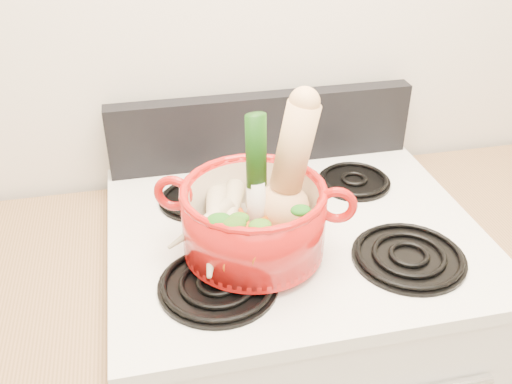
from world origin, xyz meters
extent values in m
cube|color=silver|center=(0.00, 1.75, 1.30)|extent=(3.50, 0.02, 2.60)
cube|color=silver|center=(0.00, 1.40, 0.46)|extent=(0.76, 0.65, 0.92)
cube|color=silver|center=(0.00, 1.40, 0.93)|extent=(0.78, 0.67, 0.03)
cube|color=black|center=(0.00, 1.70, 1.04)|extent=(0.76, 0.05, 0.18)
cylinder|color=black|center=(-0.19, 1.24, 0.96)|extent=(0.22, 0.22, 0.02)
cylinder|color=black|center=(0.19, 1.24, 0.96)|extent=(0.22, 0.22, 0.02)
cylinder|color=black|center=(-0.19, 1.54, 0.96)|extent=(0.17, 0.17, 0.02)
cylinder|color=black|center=(0.19, 1.54, 0.96)|extent=(0.17, 0.17, 0.02)
cylinder|color=#AD120E|center=(-0.10, 1.32, 1.04)|extent=(0.35, 0.35, 0.14)
torus|color=#AD120E|center=(-0.25, 1.37, 1.08)|extent=(0.08, 0.04, 0.08)
torus|color=#AD120E|center=(0.04, 1.27, 1.08)|extent=(0.08, 0.04, 0.08)
cylinder|color=silver|center=(-0.10, 1.33, 1.13)|extent=(0.05, 0.06, 0.26)
ellipsoid|color=#D1BE81|center=(-0.06, 1.40, 1.02)|extent=(0.09, 0.07, 0.05)
cone|color=beige|center=(-0.17, 1.33, 1.02)|extent=(0.07, 0.24, 0.07)
cone|color=beige|center=(-0.18, 1.31, 1.03)|extent=(0.10, 0.23, 0.07)
cone|color=beige|center=(-0.15, 1.35, 1.03)|extent=(0.10, 0.20, 0.06)
cone|color=beige|center=(-0.21, 1.33, 1.03)|extent=(0.15, 0.12, 0.05)
cone|color=#C45309|center=(-0.13, 1.30, 1.02)|extent=(0.06, 0.15, 0.04)
cone|color=#D9520A|center=(-0.17, 1.29, 1.02)|extent=(0.04, 0.16, 0.05)
cone|color=#D83D0A|center=(-0.08, 1.30, 1.03)|extent=(0.11, 0.14, 0.04)
cone|color=#B85409|center=(-0.13, 1.27, 1.03)|extent=(0.14, 0.12, 0.05)
cone|color=#C64609|center=(-0.12, 1.26, 1.04)|extent=(0.04, 0.16, 0.04)
camera|label=1|loc=(-0.30, 0.44, 1.66)|focal=40.00mm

